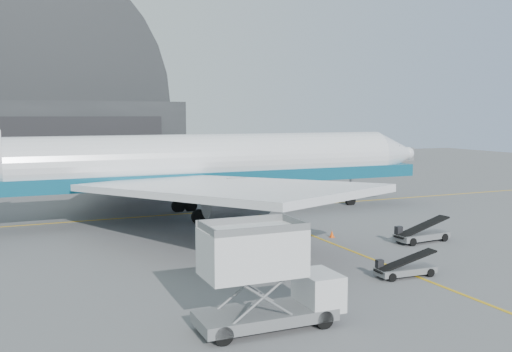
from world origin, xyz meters
name	(u,v)px	position (x,y,z in m)	size (l,w,h in m)	color
ground	(349,250)	(0.00, 0.00, 0.00)	(200.00, 200.00, 0.00)	#565659
taxi_lines	(275,221)	(0.00, 12.67, 0.01)	(80.00, 42.12, 0.02)	gold
hangar	(11,118)	(-22.00, 64.95, 9.54)	(50.00, 28.30, 28.00)	black
distant_bldg_a	(315,161)	(38.00, 72.00, 0.00)	(14.00, 8.00, 4.00)	black
distant_bldg_b	(391,160)	(55.00, 68.00, 0.00)	(8.00, 6.00, 2.80)	slate
airliner	(193,164)	(-6.29, 18.04, 5.24)	(53.34, 51.72, 18.72)	white
catering_truck	(264,278)	(-12.22, -11.53, 2.43)	(7.01, 2.78, 4.80)	slate
pushback_tug	(281,233)	(-3.45, 4.45, 0.71)	(4.62, 3.61, 1.89)	black
belt_loader_a	(405,269)	(-0.68, -7.25, 0.48)	(4.13, 1.59, 1.56)	slate
belt_loader_b	(421,235)	(6.72, 0.09, 0.58)	(5.02, 2.08, 1.89)	slate
traffic_cone	(332,234)	(1.15, 4.35, 0.27)	(0.39, 0.39, 0.57)	#FD4E08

